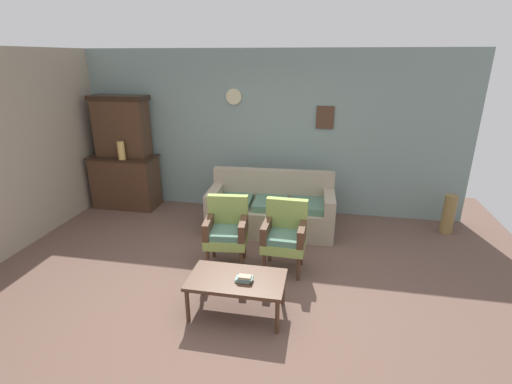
% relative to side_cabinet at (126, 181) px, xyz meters
% --- Properties ---
extents(ground_plane, '(7.68, 7.68, 0.00)m').
position_rel_side_cabinet_xyz_m(ground_plane, '(2.54, -2.25, -0.47)').
color(ground_plane, brown).
extents(wall_back_with_decor, '(6.40, 0.09, 2.70)m').
position_rel_side_cabinet_xyz_m(wall_back_with_decor, '(2.54, 0.38, 0.89)').
color(wall_back_with_decor, gray).
rests_on(wall_back_with_decor, ground).
extents(side_cabinet, '(1.16, 0.55, 0.93)m').
position_rel_side_cabinet_xyz_m(side_cabinet, '(0.00, 0.00, 0.00)').
color(side_cabinet, '#472D1E').
rests_on(side_cabinet, ground).
extents(cabinet_upper_hutch, '(0.99, 0.38, 1.03)m').
position_rel_side_cabinet_xyz_m(cabinet_upper_hutch, '(0.00, 0.08, 0.98)').
color(cabinet_upper_hutch, '#472D1E').
rests_on(cabinet_upper_hutch, side_cabinet).
extents(vase_on_cabinet, '(0.12, 0.12, 0.30)m').
position_rel_side_cabinet_xyz_m(vase_on_cabinet, '(0.09, -0.18, 0.62)').
color(vase_on_cabinet, tan).
rests_on(vase_on_cabinet, side_cabinet).
extents(floral_couch, '(1.93, 0.88, 0.90)m').
position_rel_side_cabinet_xyz_m(floral_couch, '(2.70, -0.50, -0.14)').
color(floral_couch, gray).
rests_on(floral_couch, ground).
extents(armchair_near_cabinet, '(0.57, 0.54, 0.90)m').
position_rel_side_cabinet_xyz_m(armchair_near_cabinet, '(2.30, -1.62, 0.03)').
color(armchair_near_cabinet, '#849947').
rests_on(armchair_near_cabinet, ground).
extents(armchair_by_doorway, '(0.53, 0.51, 0.90)m').
position_rel_side_cabinet_xyz_m(armchair_by_doorway, '(3.04, -1.60, 0.03)').
color(armchair_by_doorway, '#849947').
rests_on(armchair_by_doorway, ground).
extents(coffee_table, '(1.00, 0.56, 0.42)m').
position_rel_side_cabinet_xyz_m(coffee_table, '(2.65, -2.57, -0.09)').
color(coffee_table, '#472D1E').
rests_on(coffee_table, ground).
extents(book_stack_on_table, '(0.18, 0.12, 0.07)m').
position_rel_side_cabinet_xyz_m(book_stack_on_table, '(2.74, -2.61, -0.01)').
color(book_stack_on_table, '#779E90').
rests_on(book_stack_on_table, coffee_table).
extents(floor_vase_by_wall, '(0.18, 0.18, 0.61)m').
position_rel_side_cabinet_xyz_m(floor_vase_by_wall, '(5.39, -0.10, -0.16)').
color(floor_vase_by_wall, olive).
rests_on(floor_vase_by_wall, ground).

